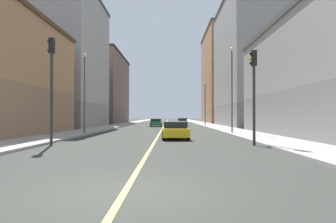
{
  "coord_description": "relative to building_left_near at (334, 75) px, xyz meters",
  "views": [
    {
      "loc": [
        1.02,
        -6.77,
        1.72
      ],
      "look_at": [
        0.68,
        43.39,
        2.45
      ],
      "focal_mm": 32.43,
      "sensor_mm": 36.0,
      "label": 1
    }
  ],
  "objects": [
    {
      "name": "car_green",
      "position": [
        -15.24,
        24.99,
        -4.3
      ],
      "size": [
        2.04,
        4.44,
        1.27
      ],
      "color": "#1E6B38",
      "rests_on": "ground"
    },
    {
      "name": "building_left_far",
      "position": [
        0.0,
        50.29,
        6.29
      ],
      "size": [
        8.71,
        21.67,
        22.39
      ],
      "color": "#8F6B4F",
      "rests_on": "ground"
    },
    {
      "name": "car_yellow",
      "position": [
        -12.58,
        -1.39,
        -4.29
      ],
      "size": [
        2.05,
        4.06,
        1.29
      ],
      "color": "gold",
      "rests_on": "ground"
    },
    {
      "name": "building_right_midblock",
      "position": [
        -27.95,
        21.07,
        4.91
      ],
      "size": [
        8.71,
        17.29,
        19.64
      ],
      "color": "gray",
      "rests_on": "ground"
    },
    {
      "name": "street_lamp_left_near",
      "position": [
        -7.06,
        4.81,
        0.07
      ],
      "size": [
        0.36,
        0.36,
        8.13
      ],
      "color": "#4C4C51",
      "rests_on": "ground"
    },
    {
      "name": "sidewalk_left",
      "position": [
        -5.94,
        31.78,
        -4.85
      ],
      "size": [
        3.46,
        168.0,
        0.15
      ],
      "primitive_type": "cube",
      "color": "#9E9B93",
      "rests_on": "ground"
    },
    {
      "name": "traffic_light_left_near",
      "position": [
        -8.08,
        -6.34,
        -1.31
      ],
      "size": [
        0.4,
        0.32,
        5.54
      ],
      "color": "#2D2D2D",
      "rests_on": "ground"
    },
    {
      "name": "building_left_mid",
      "position": [
        0.0,
        26.05,
        5.48
      ],
      "size": [
        8.71,
        20.86,
        20.78
      ],
      "color": "gray",
      "rests_on": "ground"
    },
    {
      "name": "street_lamp_left_far",
      "position": [
        -7.06,
        26.66,
        -0.41
      ],
      "size": [
        0.36,
        0.36,
        7.21
      ],
      "color": "#4C4C51",
      "rests_on": "ground"
    },
    {
      "name": "street_lamp_right_near",
      "position": [
        -20.89,
        4.0,
        -0.32
      ],
      "size": [
        0.36,
        0.36,
        7.38
      ],
      "color": "#4C4C51",
      "rests_on": "ground"
    },
    {
      "name": "car_white",
      "position": [
        -10.71,
        30.45,
        -4.28
      ],
      "size": [
        2.01,
        4.09,
        1.31
      ],
      "color": "white",
      "rests_on": "ground"
    },
    {
      "name": "sidewalk_right",
      "position": [
        -22.02,
        31.78,
        -4.85
      ],
      "size": [
        3.46,
        168.0,
        0.15
      ],
      "primitive_type": "cube",
      "color": "#9E9B93",
      "rests_on": "ground"
    },
    {
      "name": "ground_plane",
      "position": [
        -13.98,
        -17.22,
        -4.92
      ],
      "size": [
        400.0,
        400.0,
        0.0
      ],
      "primitive_type": "plane",
      "color": "#33352F",
      "rests_on": "ground"
    },
    {
      "name": "building_right_distant",
      "position": [
        -27.95,
        44.58,
        2.84
      ],
      "size": [
        8.71,
        22.52,
        15.51
      ],
      "color": "brown",
      "rests_on": "ground"
    },
    {
      "name": "lane_center_stripe",
      "position": [
        -13.98,
        31.78,
        -4.91
      ],
      "size": [
        0.16,
        154.0,
        0.01
      ],
      "primitive_type": "cube",
      "color": "#E5D14C",
      "rests_on": "ground"
    },
    {
      "name": "building_left_near",
      "position": [
        0.0,
        0.0,
        0.0
      ],
      "size": [
        8.71,
        24.23,
        9.82
      ],
      "color": "gray",
      "rests_on": "ground"
    },
    {
      "name": "traffic_light_right_near",
      "position": [
        -19.9,
        -6.34,
        -0.87
      ],
      "size": [
        0.4,
        0.32,
        6.29
      ],
      "color": "#2D2D2D",
      "rests_on": "ground"
    }
  ]
}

